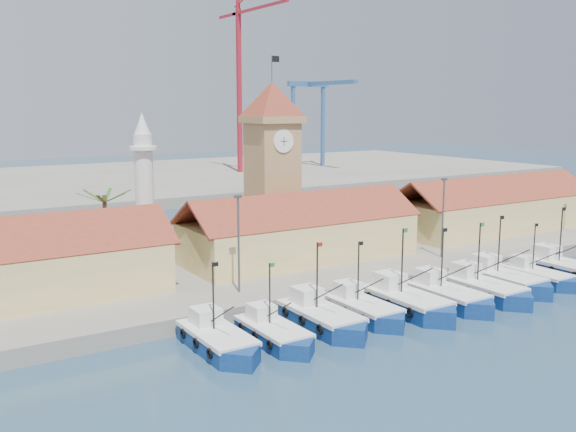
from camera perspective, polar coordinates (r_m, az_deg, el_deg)
ground at (r=57.82m, az=12.18°, el=-9.07°), size 400.00×400.00×0.00m
quay at (r=75.84m, az=-0.60°, el=-3.75°), size 140.00×32.00×1.50m
terminal at (r=154.69m, az=-17.62°, el=2.79°), size 240.00×80.00×2.00m
boat_0 at (r=49.91m, az=-6.14°, el=-11.07°), size 3.46×9.48×7.17m
boat_1 at (r=51.25m, az=-1.15°, el=-10.51°), size 3.22×8.82×6.68m
boat_2 at (r=54.47m, az=3.14°, el=-9.17°), size 3.68×10.09×7.63m
boat_3 at (r=57.20m, az=6.76°, el=-8.34°), size 3.46×9.47×7.16m
boat_4 at (r=59.42m, az=10.65°, el=-7.66°), size 3.87×10.61×8.03m
boat_5 at (r=62.30m, az=14.03°, el=-7.01°), size 3.69×10.10×7.64m
boat_6 at (r=65.45m, az=17.08°, el=-6.33°), size 3.74×10.23×7.74m
boat_7 at (r=69.38m, az=18.71°, el=-5.50°), size 3.80×10.42×7.88m
boat_8 at (r=72.58m, az=21.39°, el=-5.10°), size 3.23×8.84×6.69m
boat_9 at (r=76.29m, az=23.50°, el=-4.43°), size 3.89×10.65×8.06m
hall_center at (r=71.84m, az=1.08°, el=-1.87°), size 27.04×10.13×7.61m
hall_right at (r=93.10m, az=17.76°, el=0.33°), size 31.20×10.13×7.61m
clock_tower at (r=75.73m, az=-1.41°, el=4.83°), size 5.80×5.80×22.70m
minaret at (r=71.38m, az=-12.64°, el=2.49°), size 3.00×3.00×16.30m
palm_tree at (r=68.49m, az=-15.90°, el=-0.89°), size 5.60×5.03×8.39m
lamp_posts at (r=65.26m, az=5.32°, el=-0.86°), size 80.70×0.25×9.03m
crane_red_right at (r=162.00m, az=-4.16°, el=13.09°), size 1.00×32.86×46.93m
gantry at (r=176.91m, az=2.44°, el=10.23°), size 13.00×22.00×23.20m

